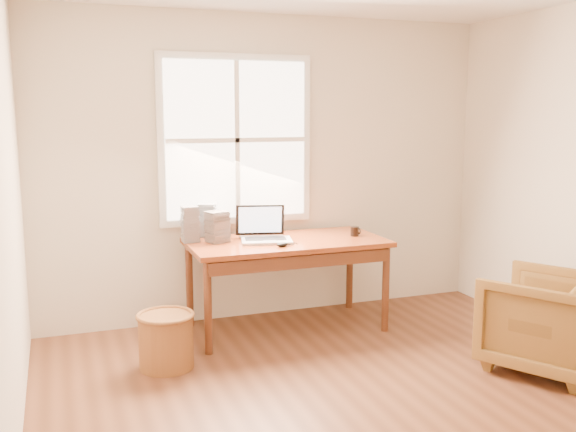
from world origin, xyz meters
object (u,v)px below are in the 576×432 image
Objects in this scene: armchair at (544,321)px; wicker_stool at (166,341)px; coffee_mug at (355,231)px; cd_stack_a at (207,220)px; desk at (286,242)px; laptop at (267,223)px.

wicker_stool is (-2.48, 0.92, -0.15)m from armchair.
armchair is 2.65m from wicker_stool.
cd_stack_a is at bearing 150.52° from coffee_mug.
laptop is at bearing -172.52° from desk.
coffee_mug reaches higher than desk.
desk is 2.11× the size of armchair.
armchair is at bearing -70.56° from coffee_mug.
laptop reaches higher than coffee_mug.
desk is at bearing 24.36° from wicker_stool.
desk is 5.67× the size of cd_stack_a.
wicker_stool is at bearing -155.64° from desk.
laptop is 5.31× the size of coffee_mug.
wicker_stool is (-1.08, -0.49, -0.54)m from desk.
laptop is at bearing 168.11° from coffee_mug.
cd_stack_a is at bearing 59.25° from wicker_stool.
laptop reaches higher than wicker_stool.
wicker_stool is at bearing -175.78° from coffee_mug.
cd_stack_a is (-1.97, 1.77, 0.55)m from armchair.
cd_stack_a reaches higher than coffee_mug.
cd_stack_a is at bearing 149.63° from laptop.
armchair is at bearing -27.85° from laptop.
armchair is at bearing -20.46° from wicker_stool.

